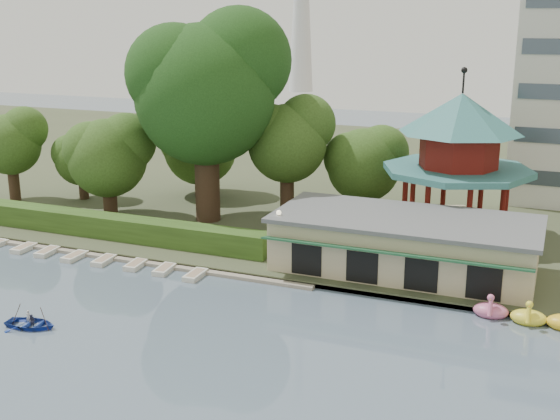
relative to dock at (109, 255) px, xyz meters
The scene contains 12 objects.
ground_plane 20.97m from the dock, 55.10° to the right, with size 220.00×220.00×0.00m, color slate.
shore 36.81m from the dock, 70.97° to the left, with size 220.00×70.00×0.40m, color #424930.
embankment 12.00m from the dock, ahead, with size 220.00×0.60×0.30m, color gray.
dock is the anchor object (origin of this frame).
boathouse 22.62m from the dock, 12.24° to the left, with size 18.60×9.39×3.90m.
pavilion 29.14m from the dock, 31.66° to the left, with size 12.40×12.40×13.50m.
hedge 4.61m from the dock, 132.27° to the left, with size 30.00×2.00×1.80m, color #34561D.
lamp_post 13.99m from the dock, ahead, with size 0.36×0.36×4.28m.
big_tree 16.83m from the dock, 73.94° to the left, with size 13.32×12.41×18.54m.
small_trees 15.73m from the dock, 90.73° to the left, with size 40.01×17.39×11.01m.
moored_rowboats 3.63m from the dock, 157.91° to the right, with size 24.30×2.70×0.36m.
rowboat_with_passengers 12.95m from the dock, 75.32° to the right, with size 4.79×3.71×2.01m.
Camera 1 is at (19.67, -25.49, 17.97)m, focal length 45.00 mm.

